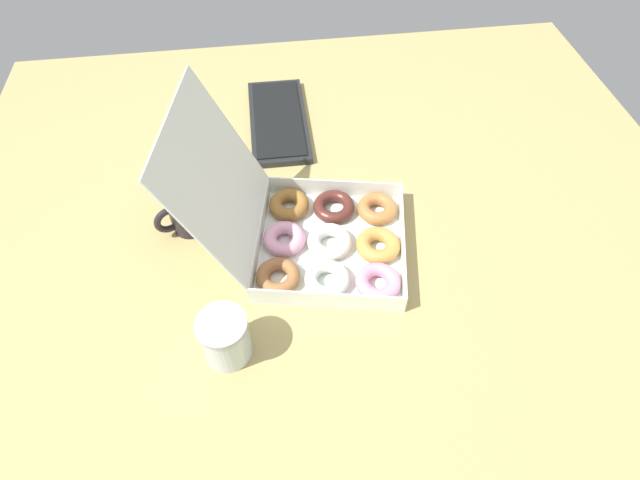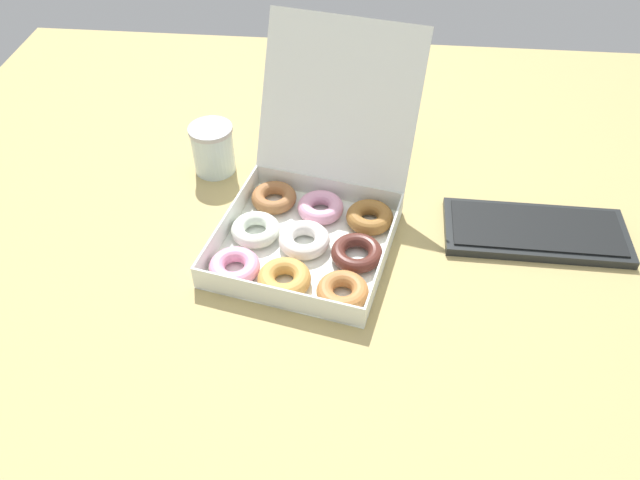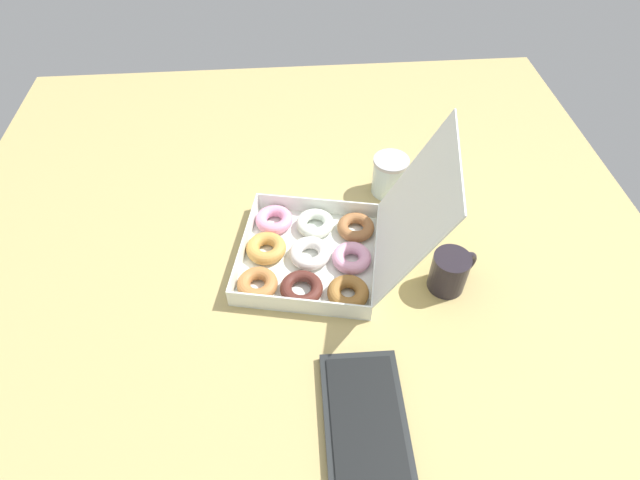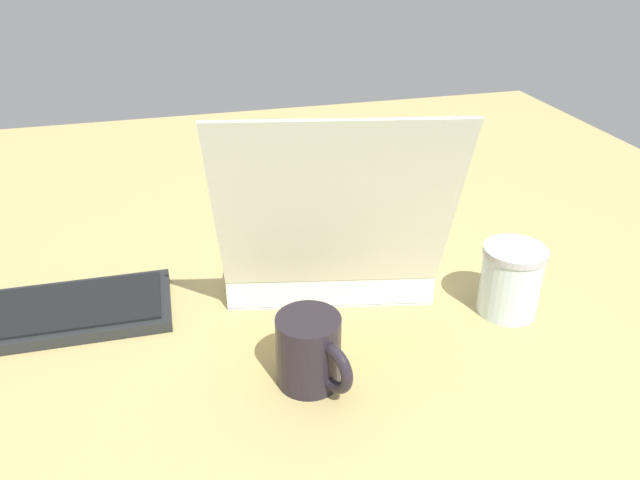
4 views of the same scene
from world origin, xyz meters
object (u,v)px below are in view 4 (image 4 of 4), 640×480
(keyboard, at_px, (50,313))
(glass_jar, at_px, (511,280))
(donut_box, at_px, (325,244))
(coffee_mug, at_px, (311,351))

(keyboard, bearing_deg, glass_jar, 167.23)
(donut_box, relative_size, coffee_mug, 4.34)
(donut_box, bearing_deg, glass_jar, 138.31)
(donut_box, xyz_separation_m, keyboard, (0.44, 0.05, -0.03))
(keyboard, xyz_separation_m, coffee_mug, (-0.35, 0.24, 0.04))
(donut_box, xyz_separation_m, coffee_mug, (0.10, 0.29, 0.01))
(donut_box, distance_m, coffee_mug, 0.31)
(coffee_mug, xyz_separation_m, glass_jar, (-0.33, -0.08, 0.01))
(donut_box, height_order, keyboard, donut_box)
(donut_box, bearing_deg, coffee_mug, 71.40)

